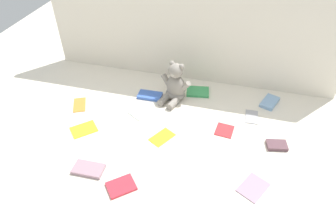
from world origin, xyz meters
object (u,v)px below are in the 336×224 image
object	(u,v)px
book_case_8	(150,95)
book_case_10	(252,117)
book_case_1	(121,186)
book_case_13	(198,92)
teddy_bear	(175,86)
book_case_6	(89,169)
book_case_4	(162,137)
book_case_12	(270,102)
book_case_5	(277,145)
book_case_9	(253,187)
book_case_11	(79,105)
book_case_3	(141,111)
book_case_0	(224,130)
book_case_7	(202,121)
book_case_2	(84,129)

from	to	relation	value
book_case_8	book_case_10	xyz separation A→B (m)	(0.59, -0.04, -0.00)
book_case_1	book_case_13	world-z (taller)	book_case_13
teddy_bear	book_case_6	distance (m)	0.68
book_case_4	book_case_12	size ratio (longest dim) A/B	0.96
book_case_5	book_case_9	world-z (taller)	book_case_5
book_case_9	book_case_12	size ratio (longest dim) A/B	1.02
book_case_10	book_case_11	xyz separation A→B (m)	(-0.96, -0.14, -0.00)
book_case_12	book_case_8	bearing A→B (deg)	30.33
book_case_5	book_case_8	world-z (taller)	book_case_5
book_case_1	book_case_6	size ratio (longest dim) A/B	0.84
book_case_9	book_case_11	distance (m)	1.04
teddy_bear	book_case_11	bearing A→B (deg)	-140.92
book_case_11	book_case_13	size ratio (longest dim) A/B	0.97
book_case_3	book_case_12	bearing A→B (deg)	-129.11
book_case_0	book_case_7	distance (m)	0.13
book_case_2	book_case_10	size ratio (longest dim) A/B	1.14
book_case_6	book_case_13	size ratio (longest dim) A/B	1.05
book_case_10	teddy_bear	bearing A→B (deg)	-9.95
book_case_5	book_case_13	xyz separation A→B (m)	(-0.45, 0.34, -0.00)
book_case_3	book_case_12	xyz separation A→B (m)	(0.69, 0.26, 0.00)
book_case_0	book_case_13	world-z (taller)	book_case_13
book_case_8	book_case_4	bearing A→B (deg)	25.86
book_case_10	book_case_12	bearing A→B (deg)	-123.86
teddy_bear	book_case_11	world-z (taller)	teddy_bear
book_case_2	book_case_12	bearing A→B (deg)	73.28
book_case_1	book_case_11	distance (m)	0.64
book_case_12	book_case_2	bearing A→B (deg)	47.82
book_case_3	book_case_5	bearing A→B (deg)	-156.21
book_case_10	book_case_13	xyz separation A→B (m)	(-0.33, 0.15, 0.00)
book_case_11	book_case_13	bearing A→B (deg)	-0.68
book_case_6	book_case_13	world-z (taller)	book_case_6
book_case_10	book_case_11	distance (m)	0.97
book_case_1	book_case_8	size ratio (longest dim) A/B	0.85
book_case_4	book_case_5	bearing A→B (deg)	38.38
book_case_7	book_case_11	bearing A→B (deg)	-173.37
book_case_6	book_case_8	xyz separation A→B (m)	(0.10, 0.60, -0.00)
book_case_0	book_case_2	bearing A→B (deg)	19.85
book_case_3	book_case_6	bearing A→B (deg)	108.22
book_case_8	book_case_5	bearing A→B (deg)	70.79
book_case_1	book_case_13	bearing A→B (deg)	124.69
book_case_4	book_case_6	size ratio (longest dim) A/B	0.90
book_case_9	teddy_bear	bearing A→B (deg)	-19.63
book_case_2	book_case_6	distance (m)	0.28
book_case_8	book_case_9	size ratio (longest dim) A/B	1.05
book_case_1	book_case_3	world-z (taller)	book_case_1
book_case_7	book_case_11	distance (m)	0.70
book_case_6	book_case_12	distance (m)	1.06
book_case_9	book_case_3	bearing A→B (deg)	-1.43
book_case_8	book_case_2	bearing A→B (deg)	-36.17
book_case_5	book_case_6	world-z (taller)	book_case_5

